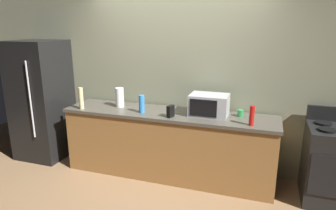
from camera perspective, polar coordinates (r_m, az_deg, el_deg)
ground_plane at (r=3.92m, az=-1.94°, el=-15.76°), size 8.00×8.00×0.00m
back_wall at (r=4.18m, az=1.80°, el=6.04°), size 6.40×0.10×2.70m
counter_run at (r=4.05m, az=0.00°, el=-7.51°), size 2.84×0.64×0.90m
refrigerator at (r=4.93m, az=-23.21°, el=0.87°), size 0.72×0.73×1.80m
stove_range at (r=3.95m, az=29.16°, el=-10.02°), size 0.60×0.61×1.08m
microwave at (r=3.78m, az=7.93°, el=0.01°), size 0.48×0.35×0.27m
paper_towel_roll at (r=4.19m, az=-9.33°, el=1.47°), size 0.12×0.12×0.27m
cordless_phone at (r=3.68m, az=0.49°, el=-1.23°), size 0.08×0.12×0.15m
bottle_hot_sauce at (r=3.50m, az=15.88°, el=-2.00°), size 0.06×0.06×0.23m
bottle_hand_soap at (r=4.19m, az=-16.45°, el=1.25°), size 0.06×0.06×0.30m
bottle_spray_cleaner at (r=3.87m, az=-5.11°, el=0.21°), size 0.07×0.07×0.23m
mug_green at (r=3.82m, az=13.78°, el=-1.54°), size 0.08×0.08×0.09m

